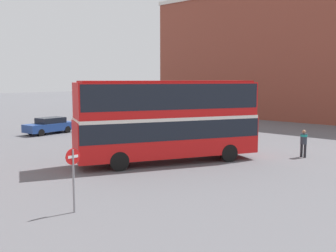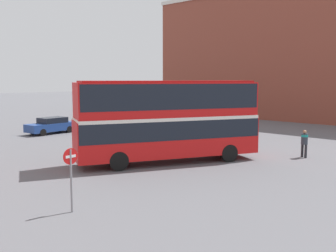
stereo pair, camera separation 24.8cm
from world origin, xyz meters
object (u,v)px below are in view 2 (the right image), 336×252
(no_entry_sign, at_px, (71,170))
(double_decker_bus, at_px, (168,116))
(pedestrian_foreground, at_px, (304,141))
(parked_car_side_street, at_px, (51,125))
(parked_car_kerb_far, at_px, (206,121))
(parked_car_kerb_near, at_px, (126,127))

(no_entry_sign, bearing_deg, double_decker_bus, 21.28)
(pedestrian_foreground, xyz_separation_m, parked_car_side_street, (-5.17, 21.61, -0.33))
(pedestrian_foreground, distance_m, no_entry_sign, 15.95)
(double_decker_bus, bearing_deg, no_entry_sign, -132.31)
(double_decker_bus, distance_m, parked_car_kerb_far, 16.13)
(double_decker_bus, xyz_separation_m, parked_car_kerb_near, (5.38, 10.15, -1.97))
(parked_car_kerb_far, bearing_deg, double_decker_bus, -153.00)
(double_decker_bus, xyz_separation_m, parked_car_kerb_far, (13.92, 7.92, -1.96))
(pedestrian_foreground, distance_m, parked_car_side_street, 22.22)
(pedestrian_foreground, bearing_deg, parked_car_kerb_near, -70.40)
(double_decker_bus, relative_size, parked_car_kerb_near, 2.22)
(parked_car_side_street, bearing_deg, no_entry_sign, 57.36)
(parked_car_kerb_far, bearing_deg, parked_car_side_street, 142.67)
(double_decker_bus, xyz_separation_m, parked_car_side_street, (1.77, 16.32, -2.03))
(double_decker_bus, relative_size, parked_car_side_street, 2.35)
(pedestrian_foreground, xyz_separation_m, parked_car_kerb_near, (-1.56, 15.44, -0.26))
(pedestrian_foreground, bearing_deg, no_entry_sign, 7.27)
(parked_car_kerb_near, height_order, no_entry_sign, no_entry_sign)
(pedestrian_foreground, height_order, parked_car_kerb_near, pedestrian_foreground)
(parked_car_kerb_near, bearing_deg, double_decker_bus, 70.88)
(double_decker_bus, xyz_separation_m, pedestrian_foreground, (6.94, -5.29, -1.71))
(pedestrian_foreground, bearing_deg, parked_car_kerb_far, -104.01)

